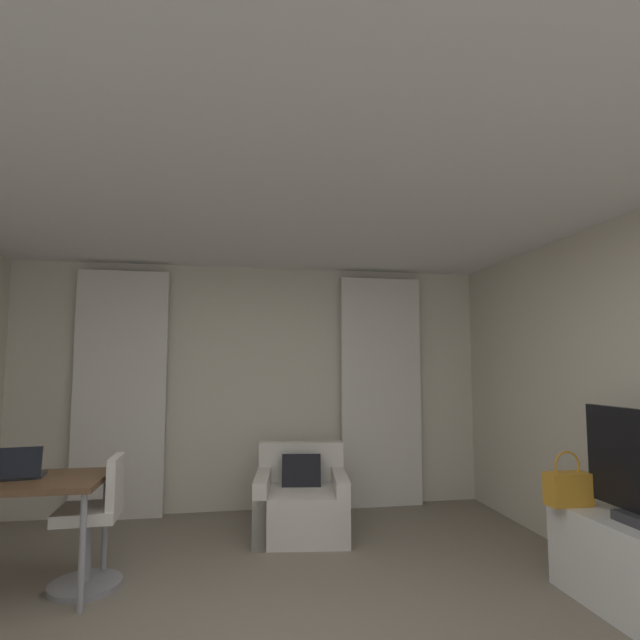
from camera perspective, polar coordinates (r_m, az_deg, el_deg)
name	(u,v)px	position (r m, az deg, el deg)	size (l,w,h in m)	color
wall_window	(256,386)	(5.54, -7.31, -7.47)	(5.12, 0.06, 2.60)	beige
ceiling	(284,151)	(2.74, -4.11, 18.68)	(5.12, 6.12, 0.06)	white
curtain_left_panel	(120,392)	(5.52, -21.80, -7.66)	(0.90, 0.06, 2.50)	silver
curtain_right_panel	(381,390)	(5.64, 6.98, -7.94)	(0.90, 0.06, 2.50)	silver
armchair	(301,503)	(4.86, -2.15, -20.15)	(0.91, 0.92, 0.78)	silver
desk	(9,490)	(4.10, -31.90, -16.12)	(1.20, 0.66, 0.76)	brown
desk_chair	(94,529)	(4.08, -24.34, -20.82)	(0.48, 0.48, 0.88)	gray
laptop	(17,472)	(4.08, -31.21, -14.56)	(0.35, 0.29, 0.22)	#2D2D33
handbag_primary	(568,488)	(4.01, 26.41, -16.71)	(0.30, 0.14, 0.37)	orange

